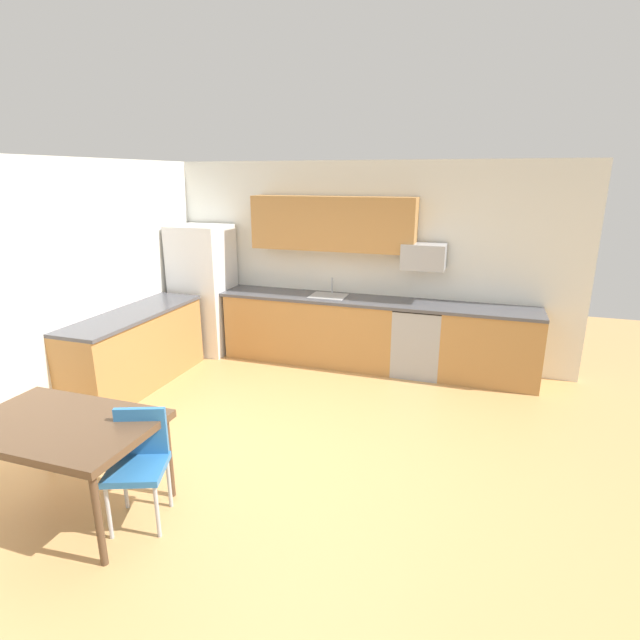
% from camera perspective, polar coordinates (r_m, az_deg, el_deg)
% --- Properties ---
extents(ground_plane, '(12.00, 12.00, 0.00)m').
position_cam_1_polar(ground_plane, '(4.89, -3.80, -14.55)').
color(ground_plane, tan).
extents(wall_back, '(5.80, 0.10, 2.70)m').
position_cam_1_polar(wall_back, '(6.82, 4.38, 6.56)').
color(wall_back, silver).
rests_on(wall_back, ground).
extents(wall_left, '(0.10, 5.80, 2.70)m').
position_cam_1_polar(wall_left, '(5.87, -28.86, 2.95)').
color(wall_left, silver).
rests_on(wall_left, ground).
extents(cabinet_run_back, '(2.36, 0.60, 0.90)m').
position_cam_1_polar(cabinet_run_back, '(6.86, -1.10, -1.07)').
color(cabinet_run_back, '#AD7A42').
rests_on(cabinet_run_back, ground).
extents(cabinet_run_back_right, '(1.19, 0.60, 0.90)m').
position_cam_1_polar(cabinet_run_back_right, '(6.51, 19.07, -2.99)').
color(cabinet_run_back_right, '#AD7A42').
rests_on(cabinet_run_back_right, ground).
extents(cabinet_run_left, '(0.60, 2.00, 0.90)m').
position_cam_1_polar(cabinet_run_left, '(6.43, -20.49, -3.37)').
color(cabinet_run_left, '#AD7A42').
rests_on(cabinet_run_left, ground).
extents(countertop_back, '(4.80, 0.64, 0.04)m').
position_cam_1_polar(countertop_back, '(6.57, 3.56, 2.37)').
color(countertop_back, '#4C4C51').
rests_on(countertop_back, cabinet_run_back).
extents(countertop_left, '(0.64, 2.00, 0.04)m').
position_cam_1_polar(countertop_left, '(6.29, -20.91, 0.67)').
color(countertop_left, '#4C4C51').
rests_on(countertop_left, cabinet_run_left).
extents(upper_cabinets_back, '(2.20, 0.34, 0.70)m').
position_cam_1_polar(upper_cabinets_back, '(6.61, 1.44, 11.10)').
color(upper_cabinets_back, '#AD7A42').
extents(refrigerator, '(0.76, 0.70, 1.84)m').
position_cam_1_polar(refrigerator, '(7.35, -13.30, 3.46)').
color(refrigerator, white).
rests_on(refrigerator, ground).
extents(oven_range, '(0.60, 0.60, 0.91)m').
position_cam_1_polar(oven_range, '(6.54, 11.26, -2.24)').
color(oven_range, '#999BA0').
rests_on(oven_range, ground).
extents(microwave, '(0.54, 0.36, 0.32)m').
position_cam_1_polar(microwave, '(6.39, 11.91, 7.20)').
color(microwave, '#9EA0A5').
extents(sink_basin, '(0.48, 0.40, 0.14)m').
position_cam_1_polar(sink_basin, '(6.67, 0.96, 2.25)').
color(sink_basin, '#A5A8AD').
rests_on(sink_basin, countertop_back).
extents(sink_faucet, '(0.02, 0.02, 0.24)m').
position_cam_1_polar(sink_faucet, '(6.80, 1.42, 3.91)').
color(sink_faucet, '#B2B5BA').
rests_on(sink_faucet, countertop_back).
extents(dining_table, '(1.40, 0.90, 0.75)m').
position_cam_1_polar(dining_table, '(4.22, -27.82, -11.17)').
color(dining_table, brown).
rests_on(dining_table, ground).
extents(chair_near_table, '(0.52, 0.52, 0.85)m').
position_cam_1_polar(chair_near_table, '(4.01, -20.20, -14.70)').
color(chair_near_table, '#2D72B7').
rests_on(chair_near_table, ground).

